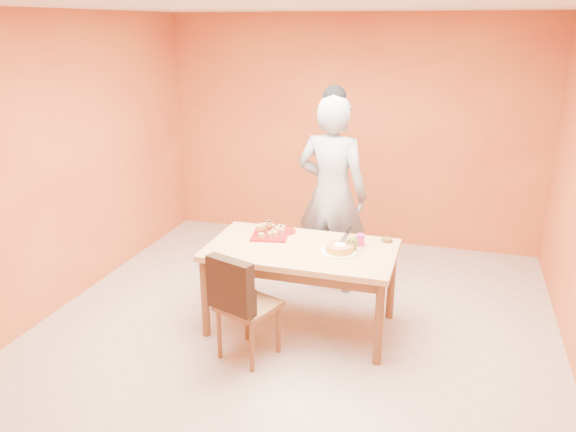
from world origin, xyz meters
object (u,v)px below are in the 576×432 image
(dining_chair, at_px, (247,304))
(sponge_cake, at_px, (340,248))
(dining_table, at_px, (301,258))
(person, at_px, (332,195))
(magenta_glass, at_px, (360,240))
(egg_ornament, at_px, (352,243))
(red_dinner_plate, at_px, (284,231))
(pastry_platter, at_px, (270,235))
(checker_tin, at_px, (387,240))

(dining_chair, xyz_separation_m, sponge_cake, (0.61, 0.57, 0.32))
(dining_table, distance_m, dining_chair, 0.68)
(person, bearing_deg, magenta_glass, 128.48)
(egg_ornament, bearing_deg, red_dinner_plate, 163.58)
(pastry_platter, xyz_separation_m, red_dinner_plate, (0.09, 0.14, -0.00))
(person, height_order, magenta_glass, person)
(dining_table, bearing_deg, egg_ornament, 7.43)
(red_dinner_plate, bearing_deg, egg_ornament, -21.14)
(sponge_cake, height_order, checker_tin, sponge_cake)
(red_dinner_plate, relative_size, magenta_glass, 2.14)
(dining_table, height_order, red_dinner_plate, red_dinner_plate)
(dining_chair, relative_size, checker_tin, 9.35)
(dining_table, distance_m, magenta_glass, 0.53)
(pastry_platter, distance_m, egg_ornament, 0.78)
(dining_chair, xyz_separation_m, egg_ornament, (0.70, 0.64, 0.36))
(pastry_platter, bearing_deg, magenta_glass, 1.10)
(checker_tin, bearing_deg, person, 139.44)
(dining_table, height_order, egg_ornament, egg_ornament)
(person, bearing_deg, dining_table, 93.40)
(person, height_order, sponge_cake, person)
(person, xyz_separation_m, red_dinner_plate, (-0.32, -0.56, -0.21))
(dining_table, height_order, checker_tin, checker_tin)
(person, bearing_deg, pastry_platter, 67.56)
(person, height_order, checker_tin, person)
(person, relative_size, red_dinner_plate, 8.99)
(dining_table, xyz_separation_m, pastry_platter, (-0.34, 0.18, 0.10))
(pastry_platter, height_order, red_dinner_plate, pastry_platter)
(dining_table, relative_size, dining_chair, 1.74)
(sponge_cake, bearing_deg, checker_tin, 46.51)
(dining_table, bearing_deg, dining_chair, -115.12)
(pastry_platter, distance_m, sponge_cake, 0.70)
(egg_ornament, distance_m, checker_tin, 0.39)
(dining_chair, height_order, person, person)
(dining_chair, bearing_deg, checker_tin, 63.51)
(dining_table, distance_m, sponge_cake, 0.36)
(dining_chair, bearing_deg, egg_ornament, 61.63)
(dining_chair, bearing_deg, person, 96.04)
(pastry_platter, distance_m, red_dinner_plate, 0.16)
(dining_table, height_order, sponge_cake, sponge_cake)
(pastry_platter, xyz_separation_m, egg_ornament, (0.76, -0.12, 0.06))
(pastry_platter, relative_size, checker_tin, 3.22)
(pastry_platter, height_order, sponge_cake, sponge_cake)
(egg_ornament, bearing_deg, checker_tin, 53.75)
(dining_table, bearing_deg, magenta_glass, 22.16)
(dining_table, relative_size, red_dinner_plate, 7.34)
(dining_chair, relative_size, sponge_cake, 3.91)
(egg_ornament, bearing_deg, dining_table, -167.85)
(sponge_cake, height_order, magenta_glass, magenta_glass)
(dining_table, distance_m, person, 0.93)
(magenta_glass, bearing_deg, egg_ornament, -109.91)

